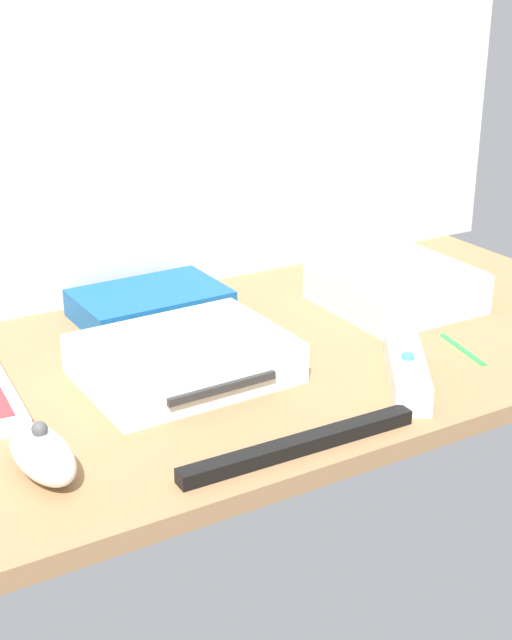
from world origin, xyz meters
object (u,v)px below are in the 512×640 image
remote_nunchuk (42,454)px  stylus_pen (463,347)px  game_console (184,359)px  mini_computer (396,286)px  remote_wand (407,371)px  network_router (150,304)px  sensor_bar (300,445)px

remote_nunchuk → stylus_pen: 49.33cm
game_console → mini_computer: bearing=8.1°
remote_wand → remote_nunchuk: remote_nunchuk is taller
remote_wand → remote_nunchuk: (-38.12, 2.18, 0.53)cm
mini_computer → remote_wand: bearing=-125.8°
mini_computer → remote_nunchuk: size_ratio=1.64×
network_router → sensor_bar: bearing=-94.1°
remote_nunchuk → stylus_pen: bearing=-3.4°
sensor_bar → stylus_pen: sensor_bar is taller
game_console → network_router: (4.13, 17.80, -0.50)cm
game_console → sensor_bar: 19.28cm
stylus_pen → remote_nunchuk: bearing=-178.4°
mini_computer → remote_wand: 23.04cm
mini_computer → sensor_bar: (-30.49, -24.54, -1.94)cm
remote_wand → stylus_pen: bearing=51.6°
stylus_pen → mini_computer: bearing=81.4°
mini_computer → stylus_pen: size_ratio=1.89×
network_router → sensor_bar: network_router is taller
remote_wand → sensor_bar: size_ratio=0.60×
remote_wand → stylus_pen: remote_wand is taller
remote_nunchuk → network_router: bearing=46.3°
network_router → sensor_bar: 36.97cm
remote_nunchuk → sensor_bar: bearing=-25.9°
game_console → sensor_bar: (2.16, -19.10, -1.50)cm
game_console → remote_wand: (19.20, -13.23, -0.69)cm
remote_wand → stylus_pen: (11.17, 3.56, -1.16)cm
network_router → remote_nunchuk: bearing=-129.7°
mini_computer → remote_wand: mini_computer is taller
game_console → remote_nunchuk: remote_nunchuk is taller
remote_nunchuk → sensor_bar: remote_nunchuk is taller
game_console → remote_nunchuk: 21.91cm
network_router → game_console: bearing=-104.1°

